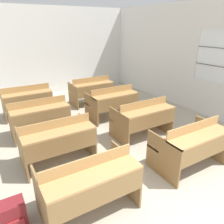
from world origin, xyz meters
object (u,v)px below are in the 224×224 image
(bench_second_left, at_px, (57,140))
(schoolbag, at_px, (14,216))
(bench_third_left, at_px, (40,116))
(bench_back_left, at_px, (27,100))
(bench_second_right, at_px, (143,117))
(bench_back_right, at_px, (92,90))
(bench_front_left, at_px, (89,182))
(bench_front_right, at_px, (191,143))
(bench_third_right, at_px, (112,101))

(bench_second_left, height_order, schoolbag, bench_second_left)
(bench_third_left, bearing_deg, bench_back_left, 90.46)
(bench_second_right, distance_m, bench_back_left, 3.19)
(bench_back_right, relative_size, schoolbag, 3.10)
(bench_back_left, relative_size, bench_back_right, 1.00)
(bench_front_left, xyz_separation_m, bench_back_right, (1.91, 3.85, 0.00))
(bench_front_left, relative_size, bench_third_left, 1.00)
(bench_back_right, xyz_separation_m, schoolbag, (-2.82, -3.64, -0.26))
(bench_second_right, bearing_deg, bench_front_left, -145.73)
(bench_second_left, bearing_deg, bench_front_left, -90.22)
(bench_second_right, bearing_deg, bench_back_right, 89.99)
(bench_front_right, distance_m, bench_third_left, 3.19)
(bench_second_right, relative_size, bench_back_right, 1.00)
(bench_front_right, xyz_separation_m, bench_back_left, (-1.91, 3.85, 0.00))
(bench_second_left, distance_m, bench_back_right, 3.19)
(schoolbag, bearing_deg, bench_front_right, -4.31)
(bench_second_right, xyz_separation_m, schoolbag, (-2.82, -1.09, -0.26))
(bench_third_left, relative_size, bench_back_right, 1.00)
(bench_third_right, bearing_deg, bench_back_left, 145.64)
(bench_front_left, bearing_deg, bench_front_right, 0.09)
(bench_front_right, relative_size, bench_second_right, 1.00)
(bench_front_right, xyz_separation_m, bench_second_right, (0.00, 1.30, 0.00))
(bench_back_right, bearing_deg, bench_front_right, -90.05)
(bench_second_left, bearing_deg, bench_third_left, 89.79)
(bench_third_left, xyz_separation_m, bench_back_left, (-0.01, 1.29, 0.00))
(bench_third_left, bearing_deg, bench_third_right, 0.02)
(bench_front_left, bearing_deg, bench_third_right, 53.58)
(bench_second_left, distance_m, bench_third_left, 1.27)
(bench_front_right, distance_m, bench_third_right, 2.56)
(bench_third_left, xyz_separation_m, schoolbag, (-0.92, -2.34, -0.26))
(bench_second_right, bearing_deg, schoolbag, -158.89)
(bench_second_left, bearing_deg, bench_back_left, 90.13)
(bench_front_left, relative_size, bench_second_left, 1.00)
(bench_front_right, distance_m, bench_back_left, 4.30)
(bench_front_left, distance_m, bench_front_right, 1.91)
(bench_second_right, height_order, bench_third_right, same)
(bench_back_left, relative_size, schoolbag, 3.10)
(bench_front_left, height_order, schoolbag, bench_front_left)
(bench_second_right, height_order, bench_back_right, same)
(bench_third_left, distance_m, bench_third_right, 1.88)
(bench_front_right, bearing_deg, bench_front_left, -179.91)
(bench_front_left, height_order, bench_front_right, same)
(bench_front_right, relative_size, bench_second_left, 1.00)
(bench_front_right, bearing_deg, bench_second_left, 145.90)
(bench_third_right, height_order, bench_back_left, same)
(schoolbag, bearing_deg, bench_third_right, 39.99)
(bench_back_right, bearing_deg, bench_second_left, -126.73)
(bench_third_right, bearing_deg, schoolbag, -140.01)
(bench_third_left, relative_size, bench_third_right, 1.00)
(bench_third_right, distance_m, bench_back_left, 2.29)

